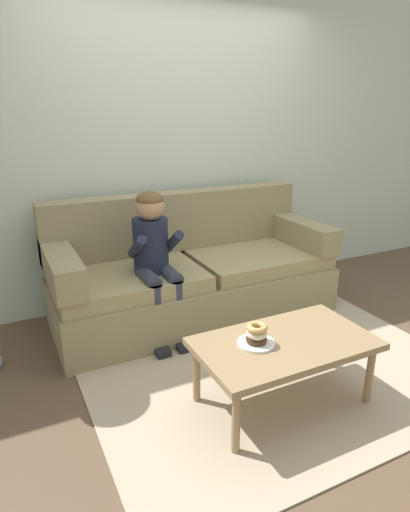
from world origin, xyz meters
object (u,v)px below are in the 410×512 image
Objects in this scene: toy_controller at (297,339)px; coffee_table at (285,347)px; couch at (192,275)px; donut at (256,339)px; person_child at (154,252)px.

coffee_table is at bearing -145.89° from toy_controller.
couch reaches higher than donut.
person_child is at bearing 100.77° from donut.
couch is at bearing 81.54° from donut.
coffee_table is 4.48× the size of toy_controller.
couch reaches higher than toy_controller.
person_child is 9.18× the size of donut.
coffee_table is at bearing -12.97° from donut.
person_child is 4.87× the size of toy_controller.
person_child is 1.10m from donut.
couch reaches higher than coffee_table.
couch is 0.55m from person_child.
donut reaches higher than toy_controller.
toy_controller is at bearing -57.54° from couch.
couch is at bearing 28.49° from person_child.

